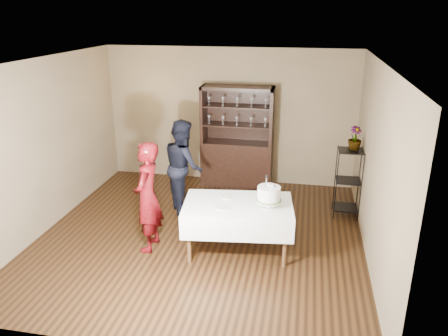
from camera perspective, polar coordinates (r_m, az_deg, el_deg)
The scene contains 14 objects.
floor at distance 7.00m, azimuth -3.03°, elevation -8.84°, with size 5.00×5.00×0.00m, color black.
ceiling at distance 6.17m, azimuth -3.50°, elevation 13.68°, with size 5.00×5.00×0.00m, color silver.
back_wall at distance 8.81m, azimuth 0.73°, elevation 6.76°, with size 5.00×0.02×2.70m, color brown.
wall_left at distance 7.46m, azimuth -22.25°, elevation 2.73°, with size 0.02×5.00×2.70m, color brown.
wall_right at distance 6.35m, azimuth 19.20°, elevation 0.24°, with size 0.02×5.00×2.70m, color brown.
china_hutch at distance 8.73m, azimuth 1.71°, elevation 1.95°, with size 1.40×0.48×2.00m.
plant_etagere at distance 7.68m, azimuth 15.89°, elevation -1.56°, with size 0.42×0.42×1.20m.
cake_table at distance 6.32m, azimuth 1.83°, elevation -6.15°, with size 1.65×1.13×0.77m.
woman at distance 6.41m, azimuth -9.97°, elevation -3.76°, with size 0.60×0.40×1.65m, color #340405.
man at distance 7.60m, azimuth -5.32°, elevation 0.28°, with size 0.80×0.62×1.64m, color black.
cake at distance 6.06m, azimuth 5.87°, elevation -3.50°, with size 0.42×0.42×0.49m.
plate_near at distance 6.10m, azimuth -0.23°, elevation -5.18°, with size 0.20×0.20×0.01m, color silver.
plate_far at distance 6.42m, azimuth 0.34°, elevation -3.82°, with size 0.17×0.17×0.01m, color silver.
potted_plant at distance 7.50m, azimuth 16.74°, elevation 3.78°, with size 0.22×0.22×0.40m, color #476E34.
Camera 1 is at (1.52, -5.93, 3.39)m, focal length 35.00 mm.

